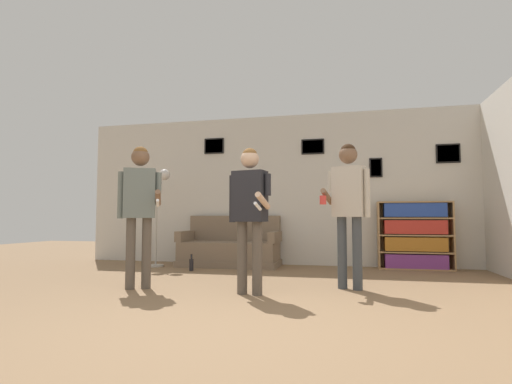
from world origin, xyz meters
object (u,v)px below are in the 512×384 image
bottle_on_floor (191,264)px  bookshelf (415,235)px  couch (230,249)px  floor_lamp (157,190)px  person_player_foreground_left (140,200)px  person_watcher_holding_cup (349,199)px  person_player_foreground_center (250,204)px

bottle_on_floor → bookshelf: bearing=15.9°
bookshelf → bottle_on_floor: (-3.46, -0.99, -0.45)m
couch → bottle_on_floor: (-0.40, -0.79, -0.19)m
couch → bookshelf: bookshelf is taller
couch → floor_lamp: bearing=-162.3°
floor_lamp → person_player_foreground_left: person_player_foreground_left is taller
couch → person_watcher_holding_cup: 2.89m
bookshelf → bottle_on_floor: 3.63m
couch → bookshelf: (3.07, 0.20, 0.26)m
bottle_on_floor → person_watcher_holding_cup: bearing=-24.9°
person_watcher_holding_cup → bottle_on_floor: (-2.42, 1.13, -0.95)m
person_player_foreground_center → person_watcher_holding_cup: person_watcher_holding_cup is taller
person_player_foreground_left → person_watcher_holding_cup: (2.42, 0.53, 0.02)m
couch → person_player_foreground_center: size_ratio=1.08×
bookshelf → floor_lamp: (-4.28, -0.59, 0.76)m
person_watcher_holding_cup → floor_lamp: bearing=154.8°
bookshelf → person_player_foreground_center: bearing=-128.0°
bookshelf → person_watcher_holding_cup: person_watcher_holding_cup is taller
person_player_foreground_center → bottle_on_floor: bearing=128.8°
floor_lamp → bottle_on_floor: 1.51m
couch → floor_lamp: size_ratio=1.03×
floor_lamp → person_watcher_holding_cup: size_ratio=0.98×
bookshelf → person_player_foreground_left: 4.37m
person_player_foreground_left → bottle_on_floor: person_player_foreground_left is taller
bookshelf → floor_lamp: size_ratio=0.69×
couch → person_player_foreground_left: 2.58m
couch → person_player_foreground_left: (-0.39, -2.44, 0.74)m
bookshelf → bottle_on_floor: size_ratio=4.42×
couch → bottle_on_floor: bearing=-116.8°
person_player_foreground_left → bottle_on_floor: size_ratio=6.44×
bottle_on_floor → person_player_foreground_left: bearing=-89.7°
floor_lamp → bottle_on_floor: floor_lamp is taller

